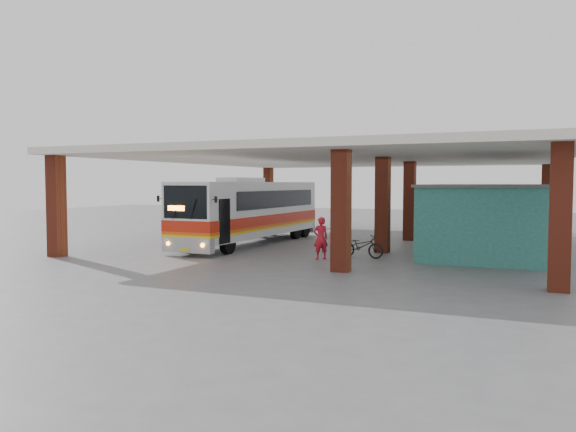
{
  "coord_description": "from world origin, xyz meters",
  "views": [
    {
      "loc": [
        9.28,
        -22.03,
        3.16
      ],
      "look_at": [
        -0.38,
        0.0,
        1.75
      ],
      "focal_mm": 35.0,
      "sensor_mm": 36.0,
      "label": 1
    }
  ],
  "objects_px": {
    "motorcycle": "(361,246)",
    "pedestrian": "(321,238)",
    "red_chair": "(435,237)",
    "coach_bus": "(251,211)"
  },
  "relations": [
    {
      "from": "motorcycle",
      "to": "pedestrian",
      "type": "relative_size",
      "value": 1.1
    },
    {
      "from": "motorcycle",
      "to": "pedestrian",
      "type": "height_order",
      "value": "pedestrian"
    },
    {
      "from": "motorcycle",
      "to": "red_chair",
      "type": "bearing_deg",
      "value": -12.64
    },
    {
      "from": "pedestrian",
      "to": "motorcycle",
      "type": "bearing_deg",
      "value": 175.87
    },
    {
      "from": "red_chair",
      "to": "motorcycle",
      "type": "bearing_deg",
      "value": -127.59
    },
    {
      "from": "motorcycle",
      "to": "red_chair",
      "type": "height_order",
      "value": "motorcycle"
    },
    {
      "from": "coach_bus",
      "to": "motorcycle",
      "type": "height_order",
      "value": "coach_bus"
    },
    {
      "from": "coach_bus",
      "to": "red_chair",
      "type": "distance_m",
      "value": 9.68
    },
    {
      "from": "coach_bus",
      "to": "motorcycle",
      "type": "distance_m",
      "value": 7.49
    },
    {
      "from": "pedestrian",
      "to": "red_chair",
      "type": "bearing_deg",
      "value": -155.82
    }
  ]
}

